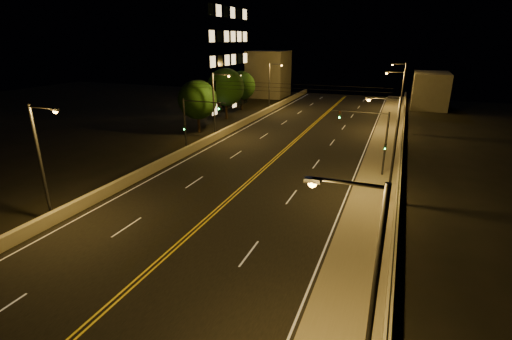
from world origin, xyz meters
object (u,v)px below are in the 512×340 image
(streetlight_2, at_px, (399,97))
(streetlight_4, at_px, (42,156))
(building_tower, at_px, (164,25))
(tree_2, at_px, (241,86))
(streetlight_3, at_px, (402,83))
(traffic_signal_right, at_px, (375,136))
(streetlight_1, at_px, (391,143))
(streetlight_0, at_px, (366,280))
(streetlight_5, at_px, (216,101))
(tree_1, at_px, (226,87))
(streetlight_6, at_px, (271,83))
(tree_0, at_px, (198,100))
(traffic_signal_left, at_px, (193,120))

(streetlight_2, height_order, streetlight_4, same)
(streetlight_4, distance_m, building_tower, 43.36)
(streetlight_2, bearing_deg, tree_2, 162.50)
(streetlight_3, xyz_separation_m, tree_2, (-26.46, -9.97, -0.49))
(streetlight_3, bearing_deg, traffic_signal_right, -92.30)
(streetlight_1, xyz_separation_m, streetlight_2, (0.00, 24.37, 0.00))
(streetlight_2, relative_size, building_tower, 0.28)
(streetlight_0, height_order, tree_2, streetlight_0)
(building_tower, bearing_deg, traffic_signal_right, -30.74)
(building_tower, bearing_deg, tree_2, 26.39)
(streetlight_5, bearing_deg, streetlight_2, 27.83)
(streetlight_3, xyz_separation_m, tree_1, (-25.54, -18.15, 0.19))
(streetlight_1, bearing_deg, tree_2, 128.97)
(streetlight_4, relative_size, traffic_signal_right, 1.34)
(streetlight_4, distance_m, streetlight_5, 25.00)
(streetlight_3, bearing_deg, streetlight_6, -158.23)
(streetlight_1, relative_size, tree_1, 1.04)
(streetlight_0, bearing_deg, streetlight_6, 112.30)
(streetlight_1, height_order, streetlight_3, same)
(streetlight_3, bearing_deg, tree_0, -131.91)
(traffic_signal_left, height_order, tree_2, tree_2)
(streetlight_2, distance_m, streetlight_6, 23.52)
(streetlight_2, xyz_separation_m, streetlight_3, (0.00, 18.31, 0.00))
(streetlight_3, height_order, building_tower, building_tower)
(streetlight_4, distance_m, streetlight_6, 46.06)
(streetlight_3, xyz_separation_m, traffic_signal_left, (-20.29, -37.22, -0.91))
(building_tower, xyz_separation_m, tree_2, (11.37, 5.64, -9.96))
(tree_0, bearing_deg, streetlight_0, -52.68)
(streetlight_2, bearing_deg, streetlight_0, -90.00)
(streetlight_3, xyz_separation_m, tree_0, (-25.02, -27.88, -0.33))
(streetlight_1, xyz_separation_m, tree_0, (-25.02, 14.81, -0.33))
(streetlight_2, bearing_deg, tree_0, -159.09)
(streetlight_1, bearing_deg, tree_1, 136.16)
(streetlight_6, bearing_deg, traffic_signal_left, -87.82)
(tree_0, xyz_separation_m, tree_2, (-1.44, 17.91, -0.16))
(streetlight_2, xyz_separation_m, tree_1, (-25.54, 0.16, 0.19))
(streetlight_2, bearing_deg, streetlight_3, 90.00)
(traffic_signal_right, bearing_deg, tree_0, 158.34)
(traffic_signal_left, bearing_deg, streetlight_4, -93.60)
(streetlight_2, bearing_deg, traffic_signal_right, -94.52)
(streetlight_1, xyz_separation_m, traffic_signal_left, (-20.29, 5.46, -0.91))
(streetlight_5, bearing_deg, streetlight_1, -31.44)
(tree_1, bearing_deg, streetlight_6, 66.64)
(streetlight_1, relative_size, tree_0, 1.16)
(building_tower, bearing_deg, streetlight_1, -35.59)
(streetlight_1, relative_size, tree_2, 1.20)
(tree_2, bearing_deg, tree_1, -83.58)
(tree_2, bearing_deg, traffic_signal_left, -77.25)
(streetlight_4, relative_size, tree_1, 1.04)
(traffic_signal_right, bearing_deg, streetlight_6, 124.75)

